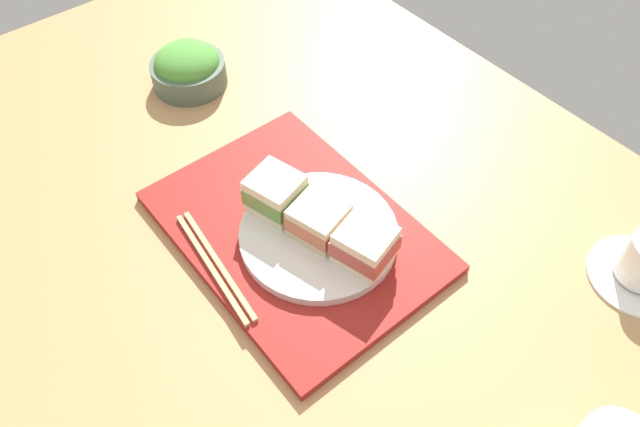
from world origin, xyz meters
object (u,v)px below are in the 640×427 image
(sandwich_far, at_px, (365,245))
(chopsticks_pair, at_px, (215,266))
(sandwich_plate, at_px, (319,234))
(sandwich_near, at_px, (275,193))
(salad_bowl, at_px, (188,68))
(sandwich_middle, at_px, (319,220))

(sandwich_far, height_order, chopsticks_pair, sandwich_far)
(sandwich_plate, height_order, sandwich_near, sandwich_near)
(sandwich_far, height_order, salad_bowl, sandwich_far)
(sandwich_plate, relative_size, sandwich_near, 2.65)
(sandwich_plate, relative_size, chopsticks_pair, 1.08)
(salad_bowl, bearing_deg, sandwich_middle, -6.19)
(sandwich_middle, relative_size, sandwich_far, 0.96)
(salad_bowl, relative_size, chopsticks_pair, 0.64)
(sandwich_middle, distance_m, chopsticks_pair, 0.15)
(sandwich_near, height_order, sandwich_far, sandwich_near)
(sandwich_near, height_order, chopsticks_pair, sandwich_near)
(sandwich_plate, height_order, salad_bowl, salad_bowl)
(sandwich_near, distance_m, chopsticks_pair, 0.13)
(sandwich_middle, height_order, chopsticks_pair, sandwich_middle)
(sandwich_near, distance_m, sandwich_middle, 0.07)
(sandwich_middle, relative_size, chopsticks_pair, 0.40)
(sandwich_plate, distance_m, salad_bowl, 0.42)
(sandwich_middle, bearing_deg, chopsticks_pair, -109.30)
(sandwich_far, bearing_deg, chopsticks_pair, -127.34)
(sandwich_far, distance_m, chopsticks_pair, 0.20)
(sandwich_near, relative_size, sandwich_middle, 1.00)
(sandwich_far, bearing_deg, sandwich_plate, -165.28)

